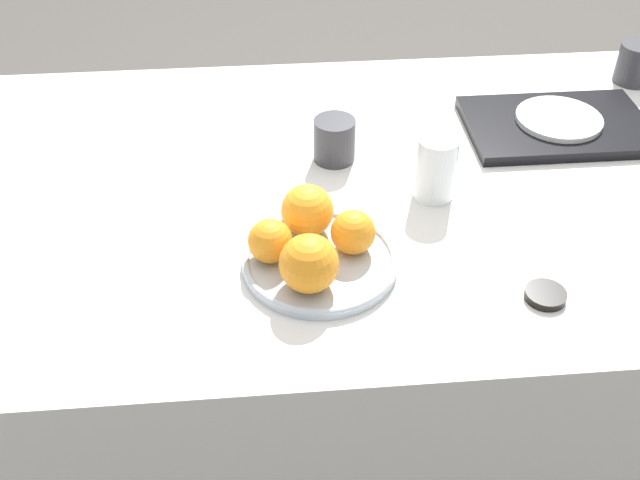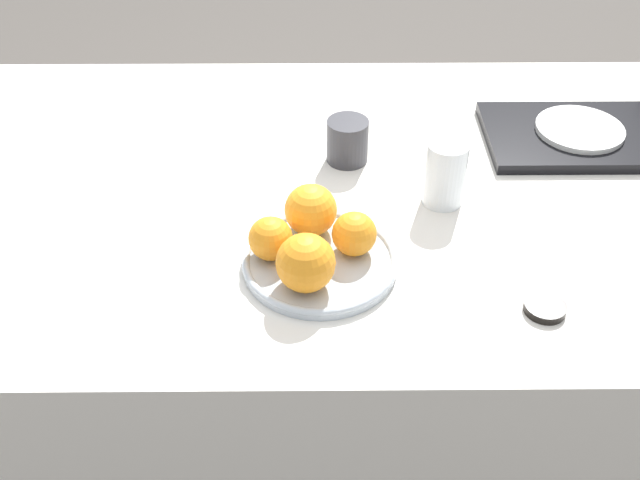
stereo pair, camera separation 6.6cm
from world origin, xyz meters
TOP-DOWN VIEW (x-y plane):
  - ground_plane at (0.00, 0.00)m, footprint 12.00×12.00m
  - table at (0.00, 0.00)m, footprint 1.46×0.89m
  - fruit_platter at (-0.04, -0.21)m, footprint 0.23×0.23m
  - orange_0 at (-0.06, -0.27)m, footprint 0.08×0.08m
  - orange_1 at (-0.11, -0.20)m, footprint 0.07×0.07m
  - orange_2 at (-0.06, -0.15)m, footprint 0.08×0.08m
  - orange_3 at (0.01, -0.20)m, footprint 0.07×0.07m
  - water_glass at (0.16, -0.05)m, footprint 0.07×0.07m
  - serving_tray at (0.43, 0.13)m, footprint 0.34×0.22m
  - side_plate at (0.43, 0.13)m, footprint 0.16×0.16m
  - cup_0 at (0.65, 0.31)m, footprint 0.08×0.08m
  - cup_1 at (0.01, 0.07)m, footprint 0.07×0.07m
  - soy_dish at (0.27, -0.31)m, footprint 0.06×0.06m

SIDE VIEW (x-z plane):
  - ground_plane at x=0.00m, z-range 0.00..0.00m
  - table at x=0.00m, z-range 0.00..0.70m
  - soy_dish at x=0.27m, z-range 0.70..0.71m
  - fruit_platter at x=-0.04m, z-range 0.70..0.72m
  - serving_tray at x=0.43m, z-range 0.70..0.72m
  - side_plate at x=0.43m, z-range 0.72..0.73m
  - cup_1 at x=0.01m, z-range 0.70..0.78m
  - cup_0 at x=0.65m, z-range 0.70..0.78m
  - orange_1 at x=-0.11m, z-range 0.71..0.78m
  - orange_3 at x=0.01m, z-range 0.71..0.78m
  - orange_2 at x=-0.06m, z-range 0.71..0.79m
  - water_glass at x=0.16m, z-range 0.70..0.81m
  - orange_0 at x=-0.06m, z-range 0.71..0.80m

